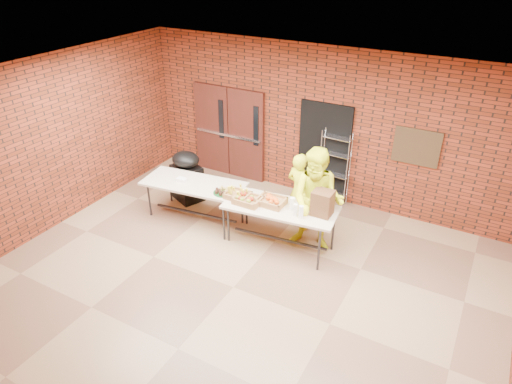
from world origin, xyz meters
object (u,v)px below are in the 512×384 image
wire_rack (334,168)px  table_right (280,210)px  coffee_dispenser (323,203)px  volunteer_man (317,201)px  table_left (194,186)px  volunteer_woman (299,192)px  covered_grill (187,176)px

wire_rack → table_right: (-0.28, -1.91, -0.06)m
coffee_dispenser → volunteer_man: (-0.15, 0.14, -0.07)m
table_left → table_right: bearing=-6.9°
volunteer_man → volunteer_woman: bearing=130.9°
wire_rack → volunteer_woman: wire_rack is taller
covered_grill → volunteer_woman: bearing=27.3°
wire_rack → table_right: 1.93m
table_right → volunteer_woman: volunteer_woman is taller
table_left → volunteer_woman: 2.03m
wire_rack → covered_grill: bearing=-150.2°
table_left → coffee_dispenser: size_ratio=4.70×
coffee_dispenser → covered_grill: coffee_dispenser is taller
table_right → volunteer_woman: (0.04, 0.72, 0.02)m
table_left → table_right: 1.86m
wire_rack → volunteer_woman: bearing=-97.6°
wire_rack → table_right: bearing=-94.3°
table_left → volunteer_man: size_ratio=1.07×
covered_grill → wire_rack: bearing=49.8°
table_right → volunteer_woman: bearing=80.3°
volunteer_man → coffee_dispenser: bearing=-51.9°
wire_rack → covered_grill: size_ratio=1.48×
covered_grill → volunteer_woman: size_ratio=0.71×
wire_rack → volunteer_man: 1.69m
table_right → volunteer_man: (0.57, 0.26, 0.22)m
coffee_dispenser → covered_grill: 3.28m
wire_rack → volunteer_man: size_ratio=0.84×
table_right → coffee_dispenser: coffee_dispenser is taller
coffee_dispenser → covered_grill: size_ratio=0.40×
coffee_dispenser → volunteer_woman: 0.96m
volunteer_woman → table_right: bearing=104.0°
table_left → table_right: size_ratio=1.00×
table_right → covered_grill: covered_grill is taller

